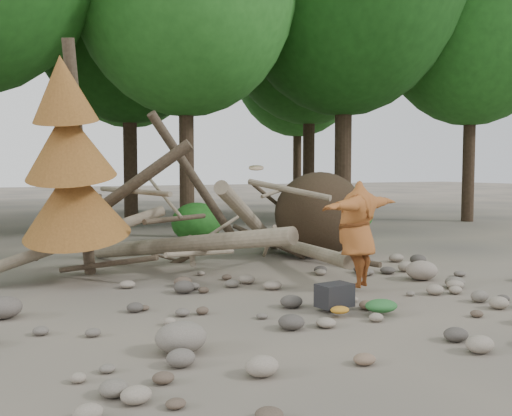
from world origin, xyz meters
name	(u,v)px	position (x,y,z in m)	size (l,w,h in m)	color
ground	(325,308)	(0.00, 0.00, 0.00)	(120.00, 120.00, 0.00)	#514C44
deadfall_pile	(300,217)	(2.02, 4.24, 0.95)	(8.55, 5.24, 3.30)	#332619
dead_conifer	(71,166)	(-3.12, 3.37, 2.11)	(2.06, 2.16, 4.35)	#4C3F30
bush_mid	(197,223)	(0.80, 7.80, 0.56)	(1.40, 1.40, 1.12)	#22651D
bush_right	(340,211)	(5.00, 7.00, 0.80)	(2.00, 2.00, 1.60)	#2C7825
frisbee_thrower	(357,234)	(1.09, 0.73, 0.97)	(2.90, 1.42, 2.05)	#944E21
backpack	(334,299)	(0.02, -0.21, 0.17)	(0.50, 0.34, 0.34)	black
cloth_green	(381,309)	(0.46, -0.73, 0.09)	(0.47, 0.39, 0.18)	#255D2A
cloth_orange	(340,314)	(-0.11, -0.55, 0.05)	(0.28, 0.23, 0.10)	#AA6E1D
boulder_front_left	(181,337)	(-2.58, -1.05, 0.18)	(0.58, 0.53, 0.35)	slate
boulder_mid_right	(422,270)	(2.75, 1.00, 0.18)	(0.60, 0.54, 0.36)	gray
boulder_mid_left	(3,308)	(-4.33, 1.40, 0.15)	(0.51, 0.46, 0.31)	#59524B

